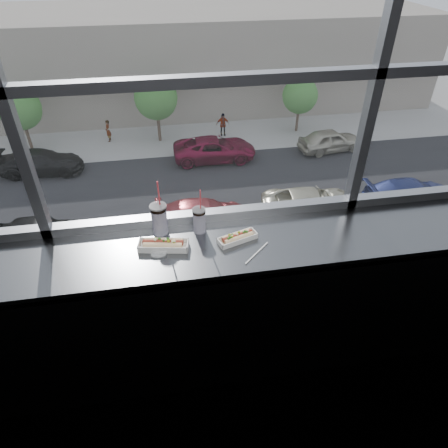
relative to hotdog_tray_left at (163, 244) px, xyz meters
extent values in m
plane|color=black|center=(0.29, 0.26, -0.58)|extent=(6.00, 0.00, 6.00)
plane|color=silver|center=(0.29, 0.28, 1.17)|extent=(6.00, 0.00, 6.00)
cube|color=slate|center=(0.29, -0.02, -0.06)|extent=(6.00, 0.55, 0.06)
cube|color=slate|center=(0.29, -0.27, -0.58)|extent=(6.00, 0.04, 1.04)
cube|color=white|center=(0.00, 0.00, -0.03)|extent=(0.31, 0.15, 0.01)
cube|color=white|center=(0.00, 0.00, -0.01)|extent=(0.31, 0.15, 0.04)
cylinder|color=#E0BC88|center=(0.00, 0.00, 0.00)|extent=(0.23, 0.09, 0.05)
cylinder|color=maroon|center=(0.00, 0.00, 0.02)|extent=(0.24, 0.08, 0.03)
cube|color=white|center=(0.45, 0.00, -0.03)|extent=(0.26, 0.16, 0.01)
cube|color=white|center=(0.45, 0.00, -0.01)|extent=(0.26, 0.16, 0.03)
cylinder|color=#E0BC88|center=(0.45, 0.00, 0.00)|extent=(0.20, 0.10, 0.04)
cylinder|color=maroon|center=(0.45, 0.00, 0.01)|extent=(0.20, 0.09, 0.03)
cylinder|color=white|center=(-0.01, 0.16, 0.07)|extent=(0.10, 0.10, 0.19)
cylinder|color=black|center=(-0.01, 0.16, 0.15)|extent=(0.10, 0.10, 0.02)
cylinder|color=silver|center=(-0.01, 0.16, 0.17)|extent=(0.11, 0.11, 0.01)
cylinder|color=#EE3A44|center=(0.00, 0.16, 0.25)|extent=(0.01, 0.05, 0.20)
cylinder|color=white|center=(0.23, 0.14, 0.05)|extent=(0.08, 0.08, 0.16)
cylinder|color=black|center=(0.23, 0.14, 0.12)|extent=(0.08, 0.08, 0.02)
cylinder|color=silver|center=(0.23, 0.14, 0.13)|extent=(0.09, 0.09, 0.01)
cylinder|color=#EE3A44|center=(0.25, 0.13, 0.20)|extent=(0.01, 0.04, 0.17)
cylinder|color=white|center=(0.54, -0.14, -0.03)|extent=(0.18, 0.17, 0.01)
ellipsoid|color=silver|center=(-0.03, -0.06, -0.02)|extent=(0.10, 0.07, 0.02)
plane|color=#969591|center=(0.29, 43.76, -12.13)|extent=(120.00, 120.00, 0.00)
cube|color=#969591|center=(0.29, 7.26, -12.11)|extent=(50.00, 14.00, 0.04)
cube|color=black|center=(0.29, 20.26, -12.10)|extent=(80.00, 10.00, 0.06)
cube|color=#969591|center=(0.29, 28.26, -12.11)|extent=(80.00, 6.00, 0.04)
cube|color=gray|center=(0.29, 38.26, -8.13)|extent=(50.00, 14.00, 8.00)
imported|color=beige|center=(8.30, 16.26, -10.99)|extent=(3.28, 6.68, 2.15)
imported|color=black|center=(-6.83, 16.26, -11.05)|extent=(2.64, 6.14, 2.03)
imported|color=maroon|center=(1.99, 16.26, -11.03)|extent=(3.02, 6.42, 2.09)
imported|color=#B3AE98|center=(12.60, 24.26, -10.97)|extent=(3.61, 6.91, 2.20)
imported|color=black|center=(-8.24, 24.26, -10.99)|extent=(3.01, 6.58, 2.15)
imported|color=maroon|center=(3.78, 24.26, -10.97)|extent=(2.92, 6.65, 2.19)
imported|color=navy|center=(14.53, 16.26, -10.96)|extent=(2.92, 6.71, 2.22)
imported|color=#66605B|center=(5.06, 28.39, -10.98)|extent=(0.99, 0.74, 2.22)
imported|color=#66605B|center=(-4.03, 28.85, -11.07)|extent=(0.68, 0.91, 2.04)
cylinder|color=#47382B|center=(-9.82, 28.26, -10.98)|extent=(0.23, 0.23, 2.29)
sphere|color=#498C3D|center=(-9.82, 28.26, -8.89)|extent=(3.05, 3.05, 3.05)
cylinder|color=#47382B|center=(-0.05, 28.26, -10.91)|extent=(0.24, 0.24, 2.44)
sphere|color=#498C3D|center=(-0.05, 28.26, -8.67)|extent=(3.25, 3.25, 3.25)
cylinder|color=#47382B|center=(11.29, 28.26, -11.07)|extent=(0.21, 0.21, 2.12)
sphere|color=#498C3D|center=(11.29, 28.26, -9.12)|extent=(2.83, 2.83, 2.83)
camera|label=1|loc=(0.05, -1.87, 1.51)|focal=32.00mm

